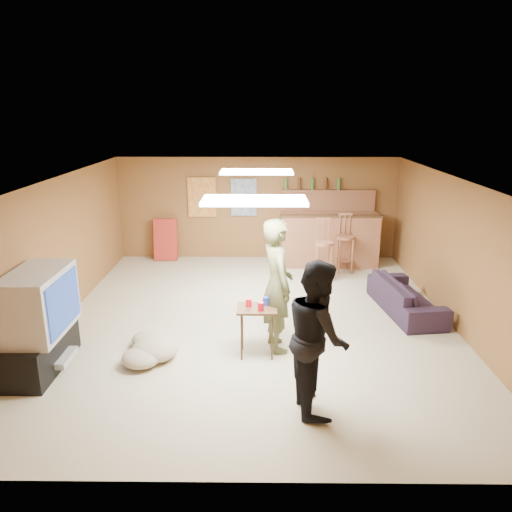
{
  "coord_description": "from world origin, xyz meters",
  "views": [
    {
      "loc": [
        0.08,
        -7.17,
        3.18
      ],
      "look_at": [
        0.0,
        0.2,
        1.0
      ],
      "focal_mm": 35.0,
      "sensor_mm": 36.0,
      "label": 1
    }
  ],
  "objects_px": {
    "tv_body": "(39,303)",
    "person_olive": "(277,285)",
    "bar_counter": "(329,240)",
    "sofa": "(406,296)",
    "tray_table": "(257,331)",
    "person_black": "(317,336)"
  },
  "relations": [
    {
      "from": "tv_body",
      "to": "person_olive",
      "type": "bearing_deg",
      "value": 11.71
    },
    {
      "from": "bar_counter",
      "to": "person_olive",
      "type": "relative_size",
      "value": 1.09
    },
    {
      "from": "bar_counter",
      "to": "tv_body",
      "type": "bearing_deg",
      "value": -133.0
    },
    {
      "from": "sofa",
      "to": "tray_table",
      "type": "height_order",
      "value": "tray_table"
    },
    {
      "from": "person_olive",
      "to": "tray_table",
      "type": "xyz_separation_m",
      "value": [
        -0.27,
        -0.21,
        -0.57
      ]
    },
    {
      "from": "person_black",
      "to": "tray_table",
      "type": "height_order",
      "value": "person_black"
    },
    {
      "from": "tv_body",
      "to": "tray_table",
      "type": "relative_size",
      "value": 1.61
    },
    {
      "from": "person_black",
      "to": "sofa",
      "type": "bearing_deg",
      "value": -40.09
    },
    {
      "from": "person_olive",
      "to": "person_black",
      "type": "bearing_deg",
      "value": 179.88
    },
    {
      "from": "person_black",
      "to": "tray_table",
      "type": "relative_size",
      "value": 2.48
    },
    {
      "from": "bar_counter",
      "to": "sofa",
      "type": "distance_m",
      "value": 2.72
    },
    {
      "from": "bar_counter",
      "to": "tray_table",
      "type": "distance_m",
      "value": 4.32
    },
    {
      "from": "sofa",
      "to": "tray_table",
      "type": "xyz_separation_m",
      "value": [
        -2.41,
        -1.51,
        0.08
      ]
    },
    {
      "from": "tv_body",
      "to": "tray_table",
      "type": "bearing_deg",
      "value": 8.49
    },
    {
      "from": "tv_body",
      "to": "person_black",
      "type": "distance_m",
      "value": 3.43
    },
    {
      "from": "person_olive",
      "to": "bar_counter",
      "type": "bearing_deg",
      "value": -33.12
    },
    {
      "from": "tv_body",
      "to": "person_black",
      "type": "relative_size",
      "value": 0.65
    },
    {
      "from": "bar_counter",
      "to": "person_black",
      "type": "distance_m",
      "value": 5.32
    },
    {
      "from": "sofa",
      "to": "tray_table",
      "type": "relative_size",
      "value": 2.62
    },
    {
      "from": "tv_body",
      "to": "bar_counter",
      "type": "height_order",
      "value": "tv_body"
    },
    {
      "from": "person_olive",
      "to": "sofa",
      "type": "relative_size",
      "value": 1.03
    },
    {
      "from": "person_black",
      "to": "person_olive",
      "type": "bearing_deg",
      "value": 8.23
    }
  ]
}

